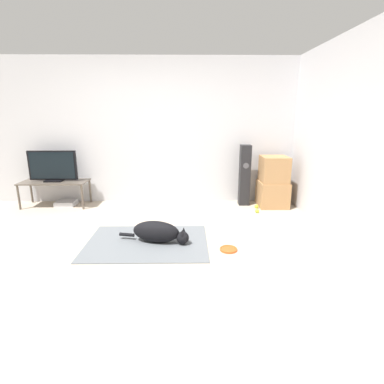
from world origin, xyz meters
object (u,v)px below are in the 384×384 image
tennis_ball_by_boxes (257,211)px  floor_speaker (245,175)px  tv_stand (55,184)px  cardboard_box_lower (272,194)px  tennis_ball_near_speaker (256,206)px  frisbee (228,249)px  cardboard_box_upper (274,169)px  tv (53,166)px  dog (158,232)px  game_console (66,203)px

tennis_ball_by_boxes → floor_speaker: bearing=106.1°
tv_stand → cardboard_box_lower: bearing=-0.9°
floor_speaker → tennis_ball_near_speaker: 0.59m
frisbee → tennis_ball_by_boxes: bearing=64.6°
cardboard_box_upper → tv: bearing=179.0°
floor_speaker → cardboard_box_upper: bearing=-11.8°
frisbee → cardboard_box_upper: (1.01, 1.78, 0.65)m
frisbee → tennis_ball_by_boxes: (0.66, 1.39, 0.02)m
dog → tennis_ball_by_boxes: size_ratio=13.79×
tv_stand → tennis_ball_near_speaker: bearing=-3.2°
frisbee → floor_speaker: size_ratio=0.20×
floor_speaker → tennis_ball_by_boxes: size_ratio=16.24×
floor_speaker → tennis_ball_by_boxes: bearing=-73.9°
cardboard_box_lower → tv_stand: (-3.84, 0.06, 0.18)m
tennis_ball_by_boxes → cardboard_box_lower: bearing=48.2°
dog → tv_stand: size_ratio=0.80×
tennis_ball_by_boxes → tv_stand: bearing=172.6°
cardboard_box_lower → tennis_ball_by_boxes: bearing=-131.8°
cardboard_box_upper → tennis_ball_near_speaker: cardboard_box_upper is taller
tennis_ball_by_boxes → tennis_ball_near_speaker: (0.05, 0.25, 0.00)m
cardboard_box_upper → floor_speaker: floor_speaker is taller
tv → tennis_ball_near_speaker: bearing=-3.3°
floor_speaker → game_console: floor_speaker is taller
frisbee → game_console: size_ratio=0.64×
tv → frisbee: bearing=-33.1°
cardboard_box_lower → cardboard_box_upper: bearing=-94.1°
cardboard_box_upper → tv: (-3.84, 0.07, 0.05)m
frisbee → tv: size_ratio=0.26×
tennis_ball_by_boxes → dog: bearing=-142.7°
tv_stand → tennis_ball_by_boxes: 3.54m
cardboard_box_upper → tv_stand: (-3.84, 0.07, -0.26)m
floor_speaker → tennis_ball_by_boxes: 0.71m
tennis_ball_by_boxes → game_console: (-3.34, 0.48, 0.01)m
dog → tv: size_ratio=1.10×
cardboard_box_lower → tv: 3.87m
tv_stand → tv: tv is taller
cardboard_box_upper → tv: 3.84m
frisbee → floor_speaker: 2.02m
game_console → tennis_ball_by_boxes: bearing=-8.3°
cardboard_box_lower → tennis_ball_near_speaker: bearing=-155.7°
tennis_ball_near_speaker → cardboard_box_upper: bearing=23.6°
frisbee → tennis_ball_near_speaker: size_ratio=3.23×
tv → tennis_ball_near_speaker: (3.54, -0.20, -0.68)m
cardboard_box_lower → dog: bearing=-140.4°
cardboard_box_upper → tennis_ball_by_boxes: bearing=-132.1°
dog → game_console: bearing=137.8°
cardboard_box_lower → game_console: size_ratio=1.52×
tv_stand → cardboard_box_upper: bearing=-1.0°
cardboard_box_upper → game_console: (-3.68, 0.10, -0.62)m
frisbee → tv: 3.45m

